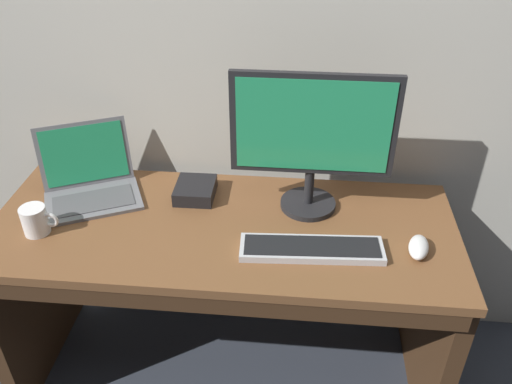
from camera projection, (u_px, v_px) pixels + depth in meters
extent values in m
plane|color=#2D333D|center=(229.00, 368.00, 2.21)|extent=(14.00, 14.00, 0.00)
cube|color=beige|center=(233.00, 17.00, 1.78)|extent=(3.96, 0.04, 2.69)
cube|color=brown|center=(222.00, 228.00, 1.80)|extent=(1.59, 0.64, 0.03)
cube|color=#3D2716|center=(33.00, 293.00, 2.07)|extent=(0.06, 0.59, 0.72)
cube|color=#3D2716|center=(431.00, 321.00, 1.95)|extent=(0.06, 0.59, 0.72)
cube|color=#3D2716|center=(208.00, 303.00, 1.58)|extent=(1.52, 0.02, 0.07)
cube|color=slate|center=(93.00, 201.00, 1.90)|extent=(0.39, 0.33, 0.01)
cube|color=#505054|center=(93.00, 201.00, 1.88)|extent=(0.31, 0.24, 0.00)
cube|color=slate|center=(84.00, 154.00, 1.94)|extent=(0.32, 0.20, 0.23)
cube|color=#23935B|center=(84.00, 154.00, 1.93)|extent=(0.29, 0.18, 0.20)
cylinder|color=black|center=(308.00, 204.00, 1.87)|extent=(0.20, 0.20, 0.02)
cylinder|color=black|center=(309.00, 186.00, 1.83)|extent=(0.03, 0.03, 0.13)
cube|color=black|center=(313.00, 125.00, 1.69)|extent=(0.54, 0.02, 0.35)
cube|color=#23935B|center=(313.00, 127.00, 1.68)|extent=(0.50, 0.00, 0.32)
cube|color=#BCBCC1|center=(312.00, 249.00, 1.66)|extent=(0.46, 0.15, 0.02)
cube|color=black|center=(312.00, 246.00, 1.66)|extent=(0.43, 0.12, 0.00)
ellipsoid|color=white|center=(419.00, 247.00, 1.66)|extent=(0.09, 0.13, 0.04)
cube|color=black|center=(195.00, 190.00, 1.92)|extent=(0.14, 0.16, 0.05)
cylinder|color=white|center=(35.00, 220.00, 1.73)|extent=(0.08, 0.08, 0.10)
torus|color=white|center=(50.00, 220.00, 1.72)|extent=(0.06, 0.01, 0.06)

